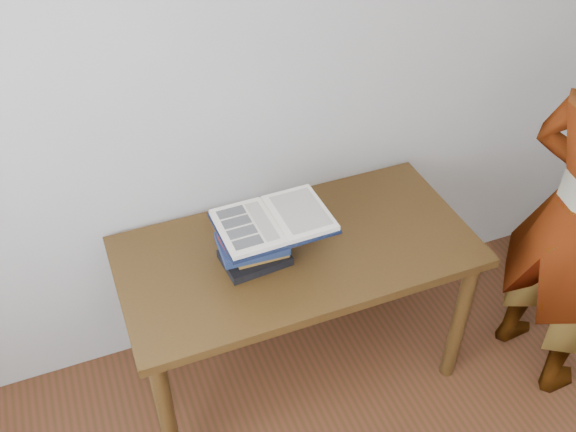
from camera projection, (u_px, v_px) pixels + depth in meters
name	position (u px, v px, depth m)	size (l,w,h in m)	color
desk	(297.00, 267.00, 2.45)	(1.33, 0.67, 0.71)	#412910
book_stack	(255.00, 242.00, 2.29)	(0.27, 0.20, 0.18)	black
open_book	(274.00, 221.00, 2.22)	(0.40, 0.28, 0.03)	black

